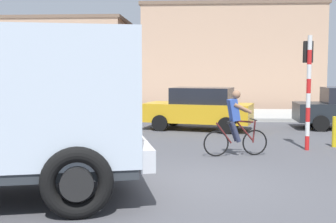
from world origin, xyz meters
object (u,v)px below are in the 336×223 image
at_px(cyclist, 235,123).
at_px(traffic_light_pole, 308,76).
at_px(car_white_mid, 199,108).
at_px(bollard_far, 335,132).

distance_m(cyclist, traffic_light_pole, 2.64).
height_order(traffic_light_pole, car_white_mid, traffic_light_pole).
distance_m(cyclist, bollard_far, 3.42).
bearing_deg(car_white_mid, traffic_light_pole, -53.98).
height_order(cyclist, bollard_far, cyclist).
bearing_deg(bollard_far, cyclist, -152.75).
bearing_deg(traffic_light_pole, bollard_far, 27.60).
xyz_separation_m(car_white_mid, bollard_far, (3.93, -3.66, -0.37)).
xyz_separation_m(traffic_light_pole, car_white_mid, (-3.01, 4.14, -1.25)).
bearing_deg(cyclist, traffic_light_pole, 27.10).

